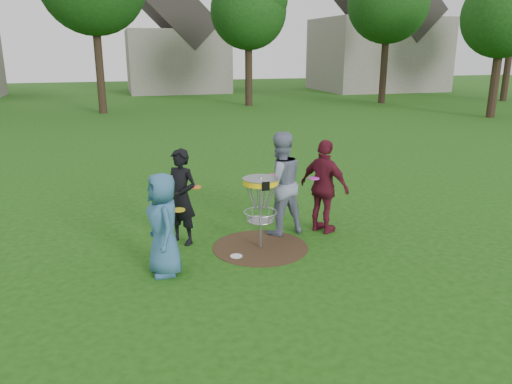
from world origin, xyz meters
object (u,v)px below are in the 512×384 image
object	(u,v)px
player_black	(181,197)
player_grey	(279,183)
player_maroon	(324,187)
disc_golf_basket	(261,195)
player_blue	(163,224)

from	to	relation	value
player_black	player_grey	bearing A→B (deg)	45.07
player_maroon	disc_golf_basket	distance (m)	1.54
player_black	player_grey	distance (m)	1.95
player_black	player_maroon	bearing A→B (deg)	41.09
disc_golf_basket	player_grey	bearing A→B (deg)	48.34
disc_golf_basket	player_black	bearing A→B (deg)	154.69
player_blue	player_grey	size ratio (longest dim) A/B	0.83
player_maroon	player_black	bearing A→B (deg)	54.46
player_grey	disc_golf_basket	world-z (taller)	player_grey
player_grey	disc_golf_basket	distance (m)	0.88
player_black	player_maroon	world-z (taller)	player_maroon
player_blue	player_grey	bearing A→B (deg)	110.15
player_blue	player_black	size ratio (longest dim) A/B	0.94
player_maroon	disc_golf_basket	bearing A→B (deg)	75.74
player_maroon	player_grey	bearing A→B (deg)	45.82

